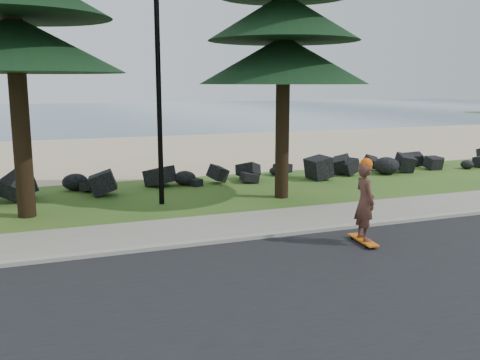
{
  "coord_description": "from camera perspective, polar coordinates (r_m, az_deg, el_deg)",
  "views": [
    {
      "loc": [
        -3.14,
        -11.19,
        3.35
      ],
      "look_at": [
        1.12,
        0.0,
        1.15
      ],
      "focal_mm": 40.0,
      "sensor_mm": 36.0,
      "label": 1
    }
  ],
  "objects": [
    {
      "name": "skateboarder",
      "position": [
        11.34,
        13.17,
        -2.28
      ],
      "size": [
        0.45,
        0.99,
        1.81
      ],
      "rotation": [
        0.0,
        0.0,
        1.46
      ],
      "color": "#D9600C",
      "rests_on": "ground"
    },
    {
      "name": "seawall_boulders",
      "position": [
        17.41,
        -10.07,
        -0.86
      ],
      "size": [
        60.0,
        2.4,
        1.1
      ],
      "primitive_type": null,
      "color": "black",
      "rests_on": "ground"
    },
    {
      "name": "road",
      "position": [
        8.11,
        4.01,
        -13.93
      ],
      "size": [
        160.0,
        7.0,
        0.02
      ],
      "primitive_type": "cube",
      "color": "black",
      "rests_on": "ground"
    },
    {
      "name": "lamp_post",
      "position": [
        14.75,
        -8.77,
        13.34
      ],
      "size": [
        0.25,
        0.14,
        8.14
      ],
      "color": "black",
      "rests_on": "ground"
    },
    {
      "name": "beach_sand",
      "position": [
        26.1,
        -13.78,
        2.73
      ],
      "size": [
        160.0,
        15.0,
        0.01
      ],
      "primitive_type": "cube",
      "color": "tan",
      "rests_on": "ground"
    },
    {
      "name": "sidewalk",
      "position": [
        12.27,
        -5.27,
        -5.29
      ],
      "size": [
        160.0,
        2.0,
        0.08
      ],
      "primitive_type": "cube",
      "color": "gray",
      "rests_on": "ground"
    },
    {
      "name": "ground",
      "position": [
        12.1,
        -5.01,
        -5.71
      ],
      "size": [
        160.0,
        160.0,
        0.0
      ],
      "primitive_type": "plane",
      "color": "#2D5D1D",
      "rests_on": "ground"
    },
    {
      "name": "ocean",
      "position": [
        62.36,
        -18.06,
        6.81
      ],
      "size": [
        160.0,
        58.0,
        0.01
      ],
      "primitive_type": "cube",
      "color": "#3C5A74",
      "rests_on": "ground"
    },
    {
      "name": "kerb",
      "position": [
        11.25,
        -3.75,
        -6.66
      ],
      "size": [
        160.0,
        0.2,
        0.1
      ],
      "primitive_type": "cube",
      "color": "#A29F92",
      "rests_on": "ground"
    }
  ]
}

